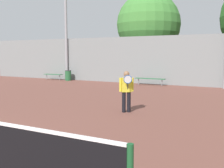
{
  "coord_description": "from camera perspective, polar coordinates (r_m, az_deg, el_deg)",
  "views": [
    {
      "loc": [
        6.37,
        -2.98,
        2.17
      ],
      "look_at": [
        1.22,
        7.11,
        0.89
      ],
      "focal_mm": 42.0,
      "sensor_mm": 36.0,
      "label": 1
    }
  ],
  "objects": [
    {
      "name": "tennis_player",
      "position": [
        9.8,
        3.17,
        -1.13
      ],
      "size": [
        0.53,
        0.51,
        1.56
      ],
      "rotation": [
        0.0,
        0.0,
        0.59
      ],
      "color": "black",
      "rests_on": "ground_plane"
    },
    {
      "name": "bench_courtside_near",
      "position": [
        23.0,
        -12.71,
        2.0
      ],
      "size": [
        1.75,
        0.4,
        0.49
      ],
      "color": "#28663D",
      "rests_on": "ground_plane"
    },
    {
      "name": "bench_courtside_far",
      "position": [
        18.69,
        8.29,
        1.11
      ],
      "size": [
        2.17,
        0.4,
        0.49
      ],
      "color": "#28663D",
      "rests_on": "ground_plane"
    },
    {
      "name": "light_pole_far_right",
      "position": [
        22.92,
        -10.03,
        14.19
      ],
      "size": [
        0.9,
        0.6,
        8.54
      ],
      "color": "#939399",
      "rests_on": "ground_plane"
    },
    {
      "name": "trash_bin",
      "position": [
        22.11,
        -9.52,
        1.86
      ],
      "size": [
        0.52,
        0.52,
        0.85
      ],
      "color": "#235B33",
      "rests_on": "ground_plane"
    },
    {
      "name": "back_fence",
      "position": [
        19.44,
        7.93,
        5.16
      ],
      "size": [
        31.34,
        0.06,
        3.5
      ],
      "color": "gray",
      "rests_on": "ground_plane"
    },
    {
      "name": "tree_green_broad",
      "position": [
        23.33,
        7.93,
        12.68
      ],
      "size": [
        5.45,
        5.45,
        7.46
      ],
      "color": "brown",
      "rests_on": "ground_plane"
    }
  ]
}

